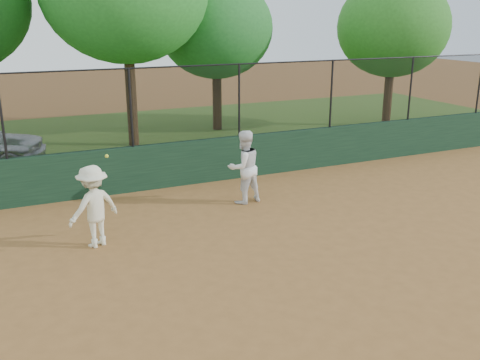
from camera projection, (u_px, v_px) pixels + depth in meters
name	position (u px, v px, depth m)	size (l,w,h in m)	color
ground	(251.00, 288.00, 9.09)	(80.00, 80.00, 0.00)	#966130
back_wall	(153.00, 167.00, 14.13)	(26.00, 0.20, 1.20)	#193823
grass_strip	(109.00, 142.00, 19.52)	(36.00, 12.00, 0.01)	#35571B
player_second	(244.00, 167.00, 12.99)	(0.88, 0.68, 1.80)	white
player_main	(94.00, 206.00, 10.52)	(1.23, 0.98, 1.91)	#EEEBC9
fence_assembly	(149.00, 105.00, 13.63)	(26.00, 0.06, 2.00)	black
tree_3	(216.00, 28.00, 20.51)	(4.45, 4.05, 5.88)	#412915
tree_4	(393.00, 27.00, 21.31)	(4.59, 4.18, 5.97)	#492E1A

